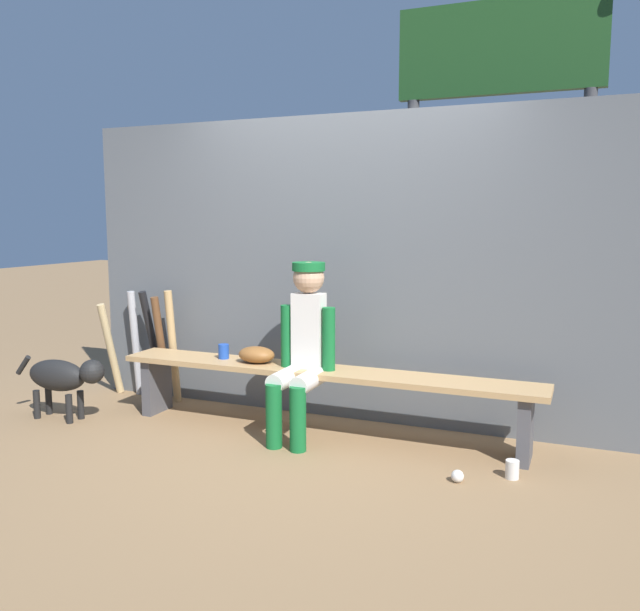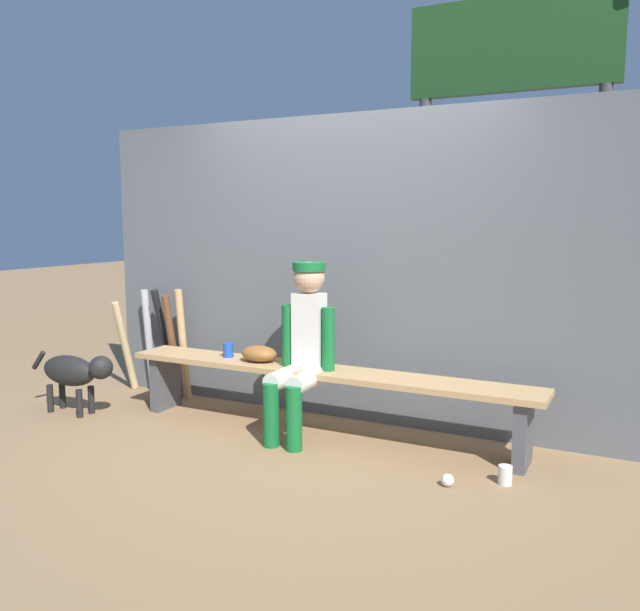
% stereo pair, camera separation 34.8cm
% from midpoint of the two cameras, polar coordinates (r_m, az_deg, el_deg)
% --- Properties ---
extents(ground_plane, '(30.00, 30.00, 0.00)m').
position_cam_midpoint_polar(ground_plane, '(4.75, 2.14, -11.13)').
color(ground_plane, olive).
extents(chainlink_fence, '(4.39, 0.03, 2.29)m').
position_cam_midpoint_polar(chainlink_fence, '(4.91, 4.34, 3.13)').
color(chainlink_fence, '#595E63').
rests_on(chainlink_fence, ground_plane).
extents(dugout_bench, '(3.10, 0.36, 0.47)m').
position_cam_midpoint_polar(dugout_bench, '(4.64, 2.16, -6.67)').
color(dugout_bench, tan).
rests_on(dugout_bench, ground_plane).
extents(player_seated, '(0.41, 0.55, 1.23)m').
position_cam_midpoint_polar(player_seated, '(4.52, 0.60, -3.34)').
color(player_seated, silver).
rests_on(player_seated, ground_plane).
extents(baseball_glove, '(0.28, 0.20, 0.12)m').
position_cam_midpoint_polar(baseball_glove, '(4.84, -3.28, -4.23)').
color(baseball_glove, brown).
rests_on(baseball_glove, dugout_bench).
extents(bat_wood_tan, '(0.08, 0.15, 0.95)m').
position_cam_midpoint_polar(bat_wood_tan, '(5.57, -10.13, -3.41)').
color(bat_wood_tan, tan).
rests_on(bat_wood_tan, ground_plane).
extents(bat_wood_dark, '(0.09, 0.20, 0.89)m').
position_cam_midpoint_polar(bat_wood_dark, '(5.65, -11.04, -3.55)').
color(bat_wood_dark, brown).
rests_on(bat_wood_dark, ground_plane).
extents(bat_aluminum_black, '(0.12, 0.28, 0.93)m').
position_cam_midpoint_polar(bat_aluminum_black, '(5.79, -11.67, -3.12)').
color(bat_aluminum_black, black).
rests_on(bat_aluminum_black, ground_plane).
extents(bat_aluminum_silver, '(0.07, 0.14, 0.91)m').
position_cam_midpoint_polar(bat_aluminum_silver, '(5.91, -13.09, -3.02)').
color(bat_aluminum_silver, '#B7B7BC').
rests_on(bat_aluminum_silver, ground_plane).
extents(bat_wood_natural, '(0.09, 0.25, 0.81)m').
position_cam_midpoint_polar(bat_wood_natural, '(5.98, -15.05, -3.45)').
color(bat_wood_natural, tan).
rests_on(bat_wood_natural, ground_plane).
extents(baseball, '(0.07, 0.07, 0.07)m').
position_cam_midpoint_polar(baseball, '(3.97, 13.63, -14.63)').
color(baseball, white).
rests_on(baseball, ground_plane).
extents(cup_on_ground, '(0.08, 0.08, 0.11)m').
position_cam_midpoint_polar(cup_on_ground, '(4.08, 18.30, -13.90)').
color(cup_on_ground, silver).
rests_on(cup_on_ground, ground_plane).
extents(cup_on_bench, '(0.08, 0.08, 0.11)m').
position_cam_midpoint_polar(cup_on_bench, '(5.01, -6.04, -3.90)').
color(cup_on_bench, '#1E47AD').
rests_on(cup_on_bench, dugout_bench).
extents(scoreboard, '(1.90, 0.27, 3.49)m').
position_cam_midpoint_polar(scoreboard, '(5.64, 18.68, 16.09)').
color(scoreboard, '#3F3F42').
rests_on(scoreboard, ground_plane).
extents(dog, '(0.84, 0.20, 0.49)m').
position_cam_midpoint_polar(dog, '(5.41, -18.94, -5.52)').
color(dog, black).
rests_on(dog, ground_plane).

